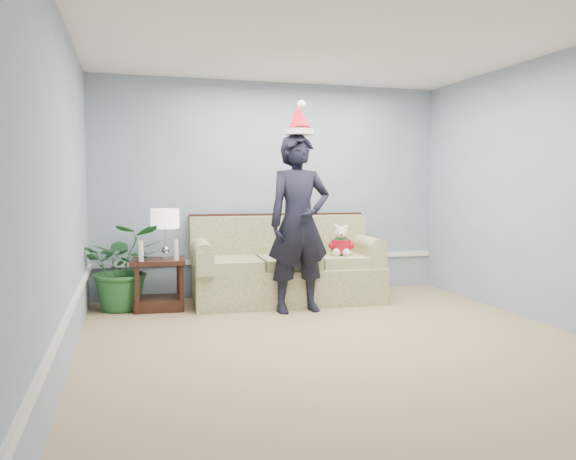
% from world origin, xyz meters
% --- Properties ---
extents(room_shell, '(4.54, 5.04, 2.74)m').
position_xyz_m(room_shell, '(0.00, 0.00, 1.35)').
color(room_shell, tan).
rests_on(room_shell, ground).
extents(wainscot_trim, '(4.49, 4.99, 0.06)m').
position_xyz_m(wainscot_trim, '(-1.18, 1.18, 0.45)').
color(wainscot_trim, white).
rests_on(wainscot_trim, room_shell).
extents(sofa, '(2.28, 1.08, 1.05)m').
position_xyz_m(sofa, '(0.04, 2.04, 0.37)').
color(sofa, '#53622E').
rests_on(sofa, room_shell).
extents(side_table, '(0.64, 0.55, 0.57)m').
position_xyz_m(side_table, '(-1.48, 1.96, 0.22)').
color(side_table, '#371B14').
rests_on(side_table, room_shell).
extents(table_lamp, '(0.32, 0.32, 0.56)m').
position_xyz_m(table_lamp, '(-1.39, 1.97, 1.00)').
color(table_lamp, silver).
rests_on(table_lamp, side_table).
extents(candle_pair, '(0.43, 0.06, 0.23)m').
position_xyz_m(candle_pair, '(-1.48, 1.79, 0.68)').
color(candle_pair, silver).
rests_on(candle_pair, side_table).
extents(houseplant, '(0.92, 0.80, 0.98)m').
position_xyz_m(houseplant, '(-1.86, 2.06, 0.49)').
color(houseplant, '#245F2C').
rests_on(houseplant, room_shell).
extents(man, '(0.75, 0.52, 1.96)m').
position_xyz_m(man, '(0.02, 1.43, 0.98)').
color(man, black).
rests_on(man, room_shell).
extents(santa_hat, '(0.32, 0.36, 0.37)m').
position_xyz_m(santa_hat, '(0.02, 1.45, 2.11)').
color(santa_hat, white).
rests_on(santa_hat, man).
extents(teddy_bear, '(0.30, 0.30, 0.38)m').
position_xyz_m(teddy_bear, '(0.70, 1.88, 0.69)').
color(teddy_bear, white).
rests_on(teddy_bear, sofa).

